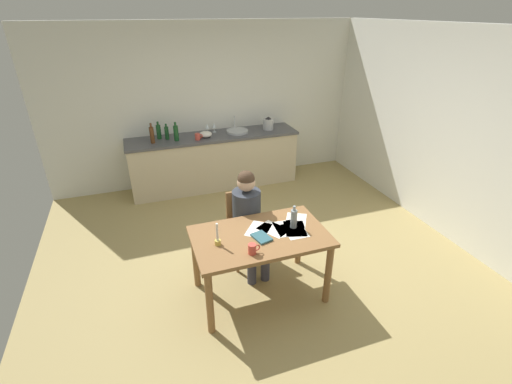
{
  "coord_description": "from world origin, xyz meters",
  "views": [
    {
      "loc": [
        -1.2,
        -3.33,
        2.74
      ],
      "look_at": [
        0.02,
        0.17,
        0.85
      ],
      "focal_mm": 25.28,
      "sensor_mm": 36.0,
      "label": 1
    }
  ],
  "objects": [
    {
      "name": "teacup_on_counter",
      "position": [
        -0.28,
        2.09,
        0.95
      ],
      "size": [
        0.12,
        0.08,
        0.1
      ],
      "color": "#D84C3F",
      "rests_on": "kitchen_counter"
    },
    {
      "name": "book_magazine",
      "position": [
        -0.19,
        -0.59,
        0.76
      ],
      "size": [
        0.19,
        0.23,
        0.02
      ],
      "primitive_type": "cube",
      "rotation": [
        0.0,
        0.0,
        0.25
      ],
      "color": "#2F5C68",
      "rests_on": "dining_table"
    },
    {
      "name": "paper_notice",
      "position": [
        -0.16,
        -0.43,
        0.75
      ],
      "size": [
        0.35,
        0.36,
        0.0
      ],
      "primitive_type": "cube",
      "rotation": [
        0.0,
        0.0,
        -0.66
      ],
      "color": "white",
      "rests_on": "dining_table"
    },
    {
      "name": "wall_right",
      "position": [
        2.6,
        0.0,
        1.3
      ],
      "size": [
        0.12,
        5.2,
        2.6
      ],
      "primitive_type": "cube",
      "color": "silver",
      "rests_on": "ground"
    },
    {
      "name": "coffee_mug",
      "position": [
        -0.35,
        -0.79,
        0.8
      ],
      "size": [
        0.11,
        0.08,
        0.1
      ],
      "color": "#D84C3F",
      "rests_on": "dining_table"
    },
    {
      "name": "bottle_wine_red",
      "position": [
        -0.73,
        2.28,
        1.0
      ],
      "size": [
        0.06,
        0.06,
        0.25
      ],
      "color": "#194C23",
      "rests_on": "kitchen_counter"
    },
    {
      "name": "paper_receipt",
      "position": [
        0.18,
        -0.57,
        0.75
      ],
      "size": [
        0.22,
        0.3,
        0.0
      ],
      "primitive_type": "cube",
      "rotation": [
        0.0,
        0.0,
        -0.02
      ],
      "color": "white",
      "rests_on": "dining_table"
    },
    {
      "name": "wine_glass_near_sink",
      "position": [
        0.05,
        2.39,
        1.01
      ],
      "size": [
        0.07,
        0.07,
        0.15
      ],
      "color": "silver",
      "rests_on": "kitchen_counter"
    },
    {
      "name": "bottle_sauce",
      "position": [
        -0.6,
        2.16,
        1.02
      ],
      "size": [
        0.07,
        0.07,
        0.29
      ],
      "color": "#194C23",
      "rests_on": "kitchen_counter"
    },
    {
      "name": "paper_flyer",
      "position": [
        0.27,
        -0.39,
        0.75
      ],
      "size": [
        0.33,
        0.36,
        0.0
      ],
      "primitive_type": "cube",
      "rotation": [
        0.0,
        0.0,
        -0.51
      ],
      "color": "white",
      "rests_on": "dining_table"
    },
    {
      "name": "ground_plane",
      "position": [
        0.0,
        0.0,
        -0.02
      ],
      "size": [
        5.2,
        5.2,
        0.04
      ],
      "primitive_type": "cube",
      "color": "tan"
    },
    {
      "name": "dining_table",
      "position": [
        -0.18,
        -0.53,
        0.63
      ],
      "size": [
        1.34,
        0.8,
        0.74
      ],
      "color": "olive",
      "rests_on": "ground"
    },
    {
      "name": "wine_bottle_on_table",
      "position": [
        0.19,
        -0.51,
        0.85
      ],
      "size": [
        0.07,
        0.07,
        0.25
      ],
      "color": "#8C999E",
      "rests_on": "dining_table"
    },
    {
      "name": "bottle_vinegar",
      "position": [
        -0.85,
        2.34,
        1.02
      ],
      "size": [
        0.07,
        0.07,
        0.28
      ],
      "color": "#194C23",
      "rests_on": "kitchen_counter"
    },
    {
      "name": "sink_unit",
      "position": [
        0.41,
        2.24,
        0.92
      ],
      "size": [
        0.36,
        0.36,
        0.24
      ],
      "color": "#B2B7BC",
      "rests_on": "kitchen_counter"
    },
    {
      "name": "paper_envelope",
      "position": [
        0.19,
        -0.54,
        0.75
      ],
      "size": [
        0.28,
        0.34,
        0.0
      ],
      "primitive_type": "cube",
      "rotation": [
        0.0,
        0.0,
        -0.28
      ],
      "color": "white",
      "rests_on": "dining_table"
    },
    {
      "name": "wine_glass_by_kettle",
      "position": [
        -0.06,
        2.39,
        1.01
      ],
      "size": [
        0.07,
        0.07,
        0.15
      ],
      "color": "silver",
      "rests_on": "kitchen_counter"
    },
    {
      "name": "bottle_oil",
      "position": [
        -0.96,
        2.16,
        1.03
      ],
      "size": [
        0.07,
        0.07,
        0.31
      ],
      "color": "#593319",
      "rests_on": "kitchen_counter"
    },
    {
      "name": "mixing_bowl",
      "position": [
        -0.14,
        2.18,
        0.95
      ],
      "size": [
        0.2,
        0.2,
        0.09
      ],
      "primitive_type": "ellipsoid",
      "color": "white",
      "rests_on": "kitchen_counter"
    },
    {
      "name": "chair_at_table",
      "position": [
        -0.14,
        0.12,
        0.48
      ],
      "size": [
        0.41,
        0.41,
        0.87
      ],
      "color": "olive",
      "rests_on": "ground"
    },
    {
      "name": "paper_letter",
      "position": [
        0.11,
        -0.5,
        0.75
      ],
      "size": [
        0.23,
        0.31,
        0.0
      ],
      "primitive_type": "cube",
      "rotation": [
        0.0,
        0.0,
        -0.07
      ],
      "color": "white",
      "rests_on": "dining_table"
    },
    {
      "name": "kitchen_counter",
      "position": [
        0.0,
        2.24,
        0.45
      ],
      "size": [
        2.79,
        0.64,
        0.9
      ],
      "color": "beige",
      "rests_on": "ground"
    },
    {
      "name": "paper_bill",
      "position": [
        -0.02,
        -0.47,
        0.75
      ],
      "size": [
        0.33,
        0.36,
        0.0
      ],
      "primitive_type": "cube",
      "rotation": [
        0.0,
        0.0,
        0.56
      ],
      "color": "white",
      "rests_on": "dining_table"
    },
    {
      "name": "wall_back",
      "position": [
        0.0,
        2.6,
        1.3
      ],
      "size": [
        5.2,
        0.12,
        2.6
      ],
      "primitive_type": "cube",
      "color": "silver",
      "rests_on": "ground"
    },
    {
      "name": "stovetop_kettle",
      "position": [
        0.96,
        2.24,
        1.0
      ],
      "size": [
        0.18,
        0.18,
        0.22
      ],
      "color": "#B7BABF",
      "rests_on": "kitchen_counter"
    },
    {
      "name": "person_seated",
      "position": [
        -0.14,
        -0.03,
        0.68
      ],
      "size": [
        0.33,
        0.6,
        1.19
      ],
      "color": "#333842",
      "rests_on": "ground"
    },
    {
      "name": "candlestick",
      "position": [
        -0.61,
        -0.55,
        0.81
      ],
      "size": [
        0.06,
        0.06,
        0.23
      ],
      "color": "gold",
      "rests_on": "dining_table"
    }
  ]
}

